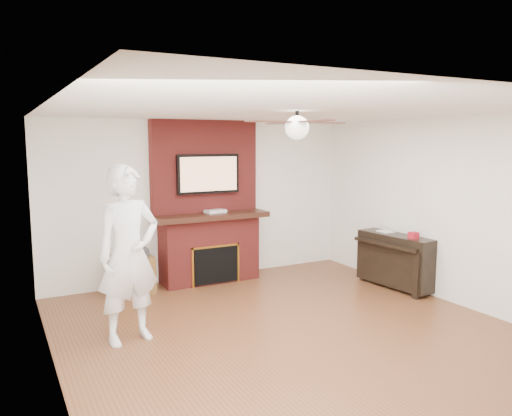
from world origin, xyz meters
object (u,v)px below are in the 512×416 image
fireplace (208,218)px  side_table (132,272)px  person (128,254)px  piano (395,259)px

fireplace → side_table: fireplace is taller
person → piano: 4.02m
person → piano: size_ratio=1.53×
person → piano: (3.98, 0.15, -0.53)m
side_table → piano: 3.88m
fireplace → person: 2.49m
fireplace → piano: bearing=-36.3°
piano → side_table: bearing=149.5°
side_table → piano: (3.52, -1.63, 0.14)m
side_table → piano: piano is taller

